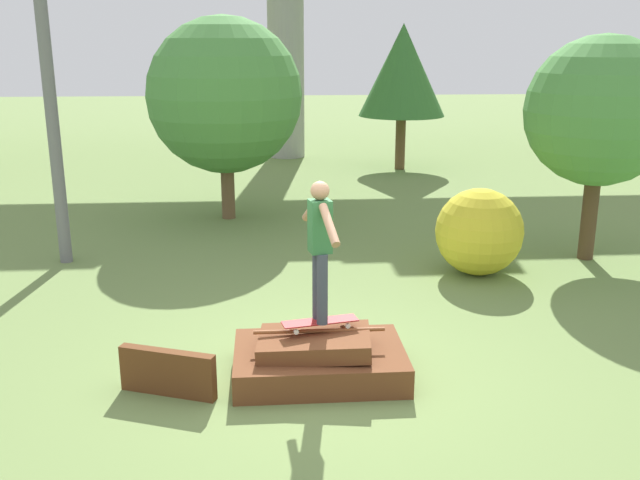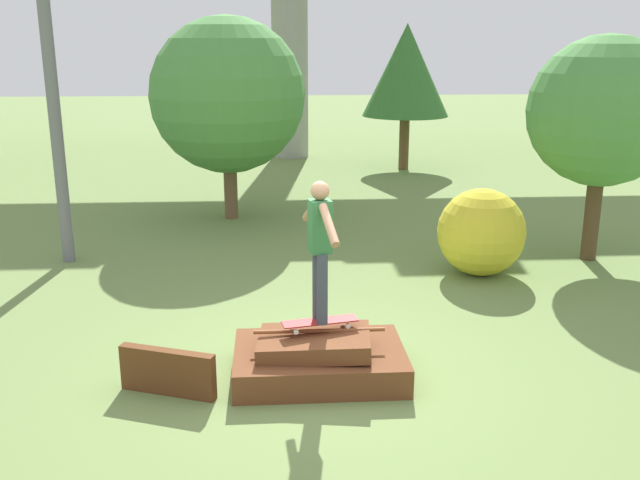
# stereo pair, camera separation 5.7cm
# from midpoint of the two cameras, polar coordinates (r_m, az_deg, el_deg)

# --- Properties ---
(ground_plane) EXTENTS (80.00, 80.00, 0.00)m
(ground_plane) POSITION_cam_midpoint_polar(r_m,az_deg,el_deg) (8.03, -0.25, -10.78)
(ground_plane) COLOR olive
(scrap_pile) EXTENTS (1.88, 1.27, 0.56)m
(scrap_pile) POSITION_cam_midpoint_polar(r_m,az_deg,el_deg) (7.92, -0.33, -9.46)
(scrap_pile) COLOR brown
(scrap_pile) RESTS_ON ground_plane
(scrap_plank_loose) EXTENTS (1.03, 0.48, 0.49)m
(scrap_plank_loose) POSITION_cam_midpoint_polar(r_m,az_deg,el_deg) (7.71, -12.30, -10.32)
(scrap_plank_loose) COLOR #5B3319
(scrap_plank_loose) RESTS_ON ground_plane
(skateboard) EXTENTS (0.85, 0.37, 0.09)m
(skateboard) POSITION_cam_midpoint_polar(r_m,az_deg,el_deg) (7.79, -0.21, -6.56)
(skateboard) COLOR maroon
(skateboard) RESTS_ON scrap_pile
(skater) EXTENTS (0.33, 1.18, 1.54)m
(skater) POSITION_cam_midpoint_polar(r_m,az_deg,el_deg) (7.49, -0.22, -0.18)
(skater) COLOR #383D4C
(skater) RESTS_ON skateboard
(tree_behind_left) EXTENTS (3.08, 3.08, 4.05)m
(tree_behind_left) POSITION_cam_midpoint_polar(r_m,az_deg,el_deg) (14.52, -7.76, 11.38)
(tree_behind_left) COLOR brown
(tree_behind_left) RESTS_ON ground_plane
(tree_behind_right) EXTENTS (2.39, 2.39, 3.99)m
(tree_behind_right) POSITION_cam_midpoint_polar(r_m,az_deg,el_deg) (20.25, 6.54, 13.31)
(tree_behind_right) COLOR brown
(tree_behind_right) RESTS_ON ground_plane
(tree_mid_back) EXTENTS (2.41, 2.41, 3.68)m
(tree_mid_back) POSITION_cam_midpoint_polar(r_m,az_deg,el_deg) (12.42, 21.39, 9.54)
(tree_mid_back) COLOR #4C3823
(tree_mid_back) RESTS_ON ground_plane
(bush_yellow_flowering) EXTENTS (1.37, 1.37, 1.37)m
(bush_yellow_flowering) POSITION_cam_midpoint_polar(r_m,az_deg,el_deg) (11.39, 12.48, 0.64)
(bush_yellow_flowering) COLOR gold
(bush_yellow_flowering) RESTS_ON ground_plane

